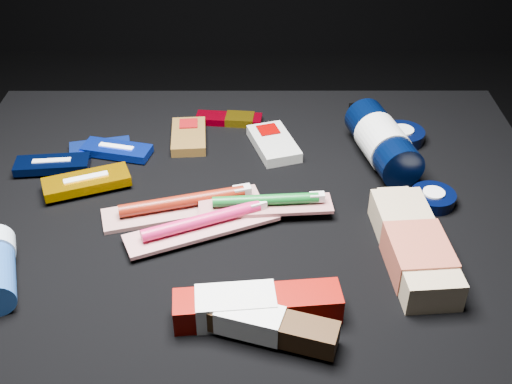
{
  "coord_description": "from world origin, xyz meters",
  "views": [
    {
      "loc": [
        0.01,
        -0.79,
        1.0
      ],
      "look_at": [
        0.01,
        0.01,
        0.42
      ],
      "focal_mm": 45.0,
      "sensor_mm": 36.0,
      "label": 1
    }
  ],
  "objects": [
    {
      "name": "lotion_bottle",
      "position": [
        0.23,
        0.13,
        0.44
      ],
      "size": [
        0.11,
        0.23,
        0.07
      ],
      "rotation": [
        0.0,
        0.0,
        0.22
      ],
      "color": "black",
      "rests_on": "cloth_table"
    },
    {
      "name": "clif_bar_1",
      "position": [
        0.04,
        0.17,
        0.41
      ],
      "size": [
        0.1,
        0.13,
        0.02
      ],
      "rotation": [
        0.0,
        0.0,
        0.3
      ],
      "color": "#A9A9A3",
      "rests_on": "cloth_table"
    },
    {
      "name": "cream_tin_upper",
      "position": [
        0.28,
        0.19,
        0.41
      ],
      "size": [
        0.08,
        0.08,
        0.02
      ],
      "rotation": [
        0.0,
        0.0,
        0.33
      ],
      "color": "black",
      "rests_on": "cloth_table"
    },
    {
      "name": "toothpaste_carton_green",
      "position": [
        0.02,
        -0.26,
        0.42
      ],
      "size": [
        0.17,
        0.09,
        0.03
      ],
      "rotation": [
        0.0,
        0.0,
        -0.31
      ],
      "color": "#311C0B",
      "rests_on": "cloth_table"
    },
    {
      "name": "ground",
      "position": [
        0.0,
        0.0,
        0.0
      ],
      "size": [
        3.0,
        3.0,
        0.0
      ],
      "primitive_type": "plane",
      "color": "black",
      "rests_on": "ground"
    },
    {
      "name": "cloth_table",
      "position": [
        0.0,
        0.0,
        0.2
      ],
      "size": [
        0.98,
        0.78,
        0.4
      ],
      "primitive_type": "cube",
      "color": "black",
      "rests_on": "ground"
    },
    {
      "name": "luna_bar_2",
      "position": [
        -0.32,
        0.1,
        0.41
      ],
      "size": [
        0.12,
        0.06,
        0.02
      ],
      "rotation": [
        0.0,
        0.0,
        0.1
      ],
      "color": "black",
      "rests_on": "cloth_table"
    },
    {
      "name": "toothbrush_pack_1",
      "position": [
        -0.06,
        -0.06,
        0.42
      ],
      "size": [
        0.23,
        0.14,
        0.03
      ],
      "rotation": [
        0.0,
        0.0,
        0.41
      ],
      "color": "silver",
      "rests_on": "cloth_table"
    },
    {
      "name": "toothbrush_pack_0",
      "position": [
        -0.09,
        -0.01,
        0.41
      ],
      "size": [
        0.25,
        0.12,
        0.03
      ],
      "rotation": [
        0.0,
        0.0,
        0.27
      ],
      "color": "beige",
      "rests_on": "cloth_table"
    },
    {
      "name": "clif_bar_0",
      "position": [
        -0.11,
        0.2,
        0.41
      ],
      "size": [
        0.07,
        0.11,
        0.02
      ],
      "rotation": [
        0.0,
        0.0,
        0.07
      ],
      "color": "brown",
      "rests_on": "cloth_table"
    },
    {
      "name": "bodywash_bottle",
      "position": [
        0.23,
        -0.12,
        0.42
      ],
      "size": [
        0.09,
        0.23,
        0.05
      ],
      "rotation": [
        0.0,
        0.0,
        0.08
      ],
      "color": "tan",
      "rests_on": "cloth_table"
    },
    {
      "name": "cream_tin_lower",
      "position": [
        0.29,
        0.01,
        0.41
      ],
      "size": [
        0.07,
        0.07,
        0.02
      ],
      "rotation": [
        0.0,
        0.0,
        0.32
      ],
      "color": "black",
      "rests_on": "cloth_table"
    },
    {
      "name": "toothbrush_pack_2",
      "position": [
        0.03,
        -0.02,
        0.42
      ],
      "size": [
        0.2,
        0.06,
        0.02
      ],
      "rotation": [
        0.0,
        0.0,
        0.07
      ],
      "color": "#B8AFAC",
      "rests_on": "cloth_table"
    },
    {
      "name": "power_bar",
      "position": [
        -0.03,
        0.26,
        0.41
      ],
      "size": [
        0.13,
        0.05,
        0.02
      ],
      "rotation": [
        0.0,
        0.0,
        -0.1
      ],
      "color": "maroon",
      "rests_on": "cloth_table"
    },
    {
      "name": "luna_bar_1",
      "position": [
        -0.23,
        0.15,
        0.41
      ],
      "size": [
        0.13,
        0.07,
        0.02
      ],
      "rotation": [
        0.0,
        0.0,
        -0.24
      ],
      "color": "#0B28B0",
      "rests_on": "cloth_table"
    },
    {
      "name": "luna_bar_0",
      "position": [
        -0.26,
        0.16,
        0.41
      ],
      "size": [
        0.11,
        0.06,
        0.01
      ],
      "rotation": [
        0.0,
        0.0,
        0.23
      ],
      "color": "#1330A5",
      "rests_on": "cloth_table"
    },
    {
      "name": "toothpaste_carton_red",
      "position": [
        0.01,
        -0.23,
        0.42
      ],
      "size": [
        0.21,
        0.07,
        0.04
      ],
      "rotation": [
        0.0,
        0.0,
        0.1
      ],
      "color": "#780500",
      "rests_on": "cloth_table"
    },
    {
      "name": "luna_bar_3",
      "position": [
        -0.25,
        0.04,
        0.42
      ],
      "size": [
        0.14,
        0.1,
        0.02
      ],
      "rotation": [
        0.0,
        0.0,
        0.37
      ],
      "color": "#C98600",
      "rests_on": "cloth_table"
    }
  ]
}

